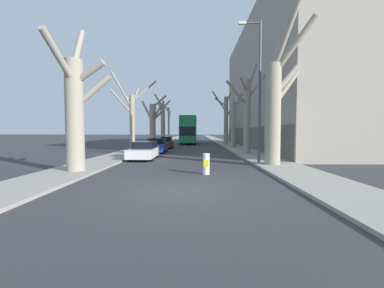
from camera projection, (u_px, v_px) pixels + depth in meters
ground_plane at (176, 191)px, 8.78m from camera, size 300.00×300.00×0.00m
sidewalk_left at (169, 140)px, 58.79m from camera, size 2.68×120.00×0.12m
sidewalk_right at (217, 140)px, 58.63m from camera, size 2.68×120.00×0.12m
building_facade_right at (287, 85)px, 31.39m from camera, size 10.08×32.00×15.39m
street_tree_left_0 at (75, 107)px, 12.44m from camera, size 2.42×4.49×7.67m
street_tree_left_1 at (132, 118)px, 23.38m from camera, size 4.07×2.16×7.32m
street_tree_left_2 at (153, 122)px, 33.48m from camera, size 3.49×2.78×6.83m
street_tree_left_3 at (163, 121)px, 44.83m from camera, size 3.02×3.04×8.68m
street_tree_left_4 at (168, 122)px, 54.44m from camera, size 2.41×3.66×7.93m
street_tree_right_0 at (276, 104)px, 14.77m from camera, size 2.44×2.57×8.98m
street_tree_right_1 at (247, 112)px, 22.68m from camera, size 4.17×2.10×7.71m
street_tree_right_2 at (234, 120)px, 30.38m from camera, size 2.37×3.71×8.06m
street_tree_right_3 at (226, 118)px, 37.24m from camera, size 2.96×2.23×7.98m
double_decker_bus at (189, 129)px, 42.60m from camera, size 2.58×11.33×4.38m
parked_car_0 at (144, 151)px, 18.76m from camera, size 1.71×4.08×1.29m
parked_car_1 at (157, 146)px, 24.81m from camera, size 1.80×4.50×1.39m
parked_car_2 at (165, 143)px, 31.09m from camera, size 1.82×3.98×1.40m
lamp_post at (258, 86)px, 15.65m from camera, size 1.40×0.20×8.73m
traffic_bollard at (206, 164)px, 12.15m from camera, size 0.31×0.33×1.00m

